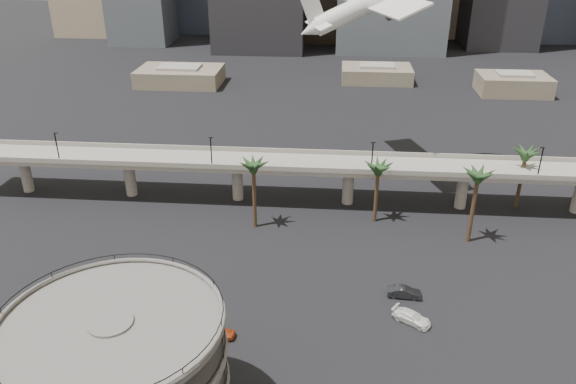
# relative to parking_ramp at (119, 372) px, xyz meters

# --- Properties ---
(parking_ramp) EXTENTS (22.20, 22.20, 17.35)m
(parking_ramp) POSITION_rel_parking_ramp_xyz_m (0.00, 0.00, 0.00)
(parking_ramp) COLOR #54504E
(parking_ramp) RESTS_ON ground
(overpass) EXTENTS (130.00, 9.30, 14.70)m
(overpass) POSITION_rel_parking_ramp_xyz_m (13.00, 59.00, -2.50)
(overpass) COLOR slate
(overpass) RESTS_ON ground
(palm_trees) EXTENTS (54.40, 18.40, 14.00)m
(palm_trees) POSITION_rel_parking_ramp_xyz_m (34.48, 51.47, 1.46)
(palm_trees) COLOR #422F1C
(palm_trees) RESTS_ON ground
(low_buildings) EXTENTS (135.00, 27.50, 6.80)m
(low_buildings) POSITION_rel_parking_ramp_xyz_m (19.89, 146.30, -6.97)
(low_buildings) COLOR brown
(low_buildings) RESTS_ON ground
(car_a) EXTENTS (4.83, 2.25, 1.60)m
(car_a) POSITION_rel_parking_ramp_xyz_m (6.16, 17.44, -9.04)
(car_a) COLOR #A63C17
(car_a) RESTS_ON ground
(car_b) EXTENTS (5.17, 2.13, 1.67)m
(car_b) POSITION_rel_parking_ramp_xyz_m (32.16, 28.59, -9.00)
(car_b) COLOR black
(car_b) RESTS_ON ground
(car_c) EXTENTS (5.88, 4.93, 1.61)m
(car_c) POSITION_rel_parking_ramp_xyz_m (32.59, 22.79, -9.03)
(car_c) COLOR white
(car_c) RESTS_ON ground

